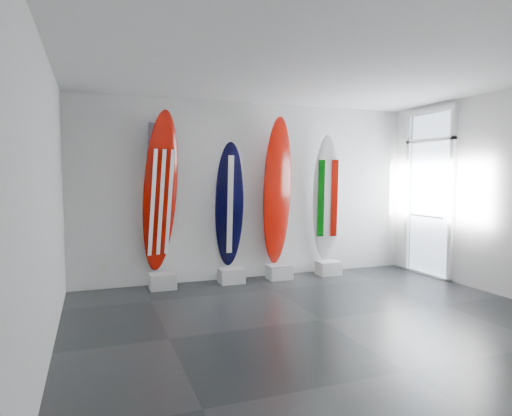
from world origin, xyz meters
name	(u,v)px	position (x,y,z in m)	size (l,w,h in m)	color
floor	(322,320)	(0.00, 0.00, 0.00)	(6.00, 6.00, 0.00)	black
ceiling	(324,69)	(0.00, 0.00, 3.00)	(6.00, 6.00, 0.00)	white
wall_back	(252,191)	(0.00, 2.50, 1.50)	(6.00, 6.00, 0.00)	silver
wall_front	(505,213)	(0.00, -2.50, 1.50)	(6.00, 6.00, 0.00)	silver
wall_left	(47,202)	(-3.00, 0.00, 1.50)	(5.00, 5.00, 0.00)	silver
wall_right	(508,194)	(3.00, 0.00, 1.50)	(5.00, 5.00, 0.00)	silver
display_block_usa	(163,281)	(-1.60, 2.18, 0.12)	(0.40, 0.30, 0.24)	silver
surfboard_usa	(160,193)	(-1.60, 2.28, 1.50)	(0.58, 0.08, 2.55)	#9D0C03
display_block_navy	(231,276)	(-0.48, 2.18, 0.12)	(0.40, 0.30, 0.24)	silver
surfboard_navy	(229,206)	(-0.48, 2.28, 1.27)	(0.47, 0.08, 2.09)	black
display_block_swiss	(279,272)	(0.38, 2.18, 0.12)	(0.40, 0.30, 0.24)	silver
surfboard_swiss	(277,191)	(0.38, 2.28, 1.50)	(0.57, 0.08, 2.52)	#9D0C03
display_block_italy	(328,268)	(1.33, 2.18, 0.12)	(0.40, 0.30, 0.24)	silver
surfboard_italy	(326,198)	(1.33, 2.28, 1.36)	(0.51, 0.08, 2.24)	white
wall_outlet	(104,267)	(-2.45, 2.48, 0.35)	(0.09, 0.02, 0.13)	silver
glass_door	(429,195)	(2.97, 1.55, 1.43)	(0.12, 1.16, 2.85)	white
balcony	(485,243)	(4.30, 1.55, 0.50)	(2.80, 2.20, 1.20)	slate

